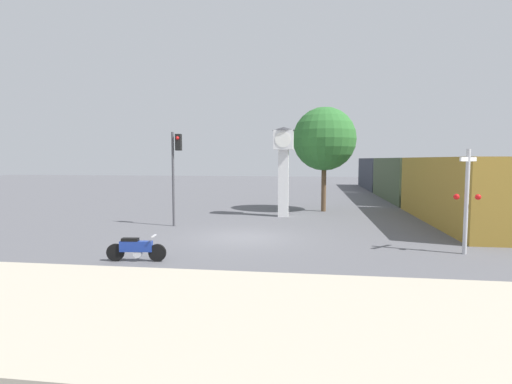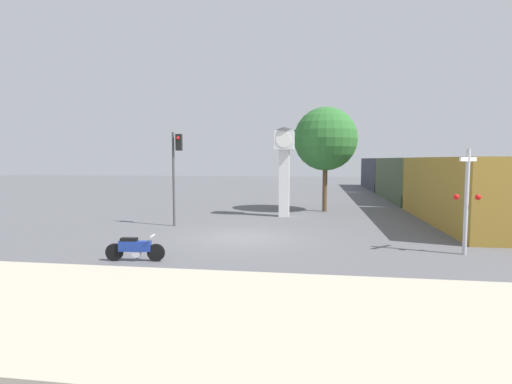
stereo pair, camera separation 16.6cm
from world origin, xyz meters
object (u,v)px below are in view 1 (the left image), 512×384
clock_tower (284,158)px  traffic_light (176,162)px  motorcycle (136,249)px  freight_train (402,179)px  street_tree (324,139)px  railroad_crossing_signal (467,197)px

clock_tower → traffic_light: bearing=-140.7°
clock_tower → traffic_light: size_ratio=1.11×
motorcycle → freight_train: 25.54m
freight_train → street_tree: 11.13m
traffic_light → clock_tower: bearing=39.3°
railroad_crossing_signal → street_tree: size_ratio=0.56×
railroad_crossing_signal → street_tree: (-4.54, 10.94, 2.56)m
freight_train → traffic_light: bearing=-132.4°
clock_tower → freight_train: 14.39m
motorcycle → street_tree: bearing=58.6°
traffic_light → street_tree: 10.06m
traffic_light → street_tree: street_tree is taller
motorcycle → traffic_light: 7.35m
railroad_crossing_signal → street_tree: bearing=112.5°
street_tree → clock_tower: bearing=-132.0°
clock_tower → street_tree: street_tree is taller
clock_tower → street_tree: size_ratio=0.78×
freight_train → traffic_light: (-13.93, -15.24, 1.46)m
clock_tower → traffic_light: (-4.99, -4.08, -0.24)m
railroad_crossing_signal → freight_train: bearing=84.0°
traffic_light → railroad_crossing_signal: 12.68m
traffic_light → street_tree: size_ratio=0.71×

